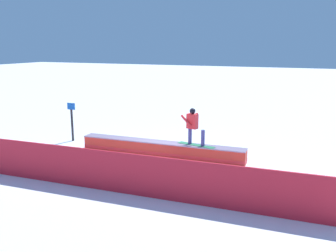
# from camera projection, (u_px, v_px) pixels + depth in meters

# --- Properties ---
(ground_plane) EXTENTS (120.00, 120.00, 0.00)m
(ground_plane) POSITION_uv_depth(u_px,v_px,m) (161.00, 155.00, 14.71)
(ground_plane) COLOR white
(grind_box) EXTENTS (6.79, 0.88, 0.56)m
(grind_box) POSITION_uv_depth(u_px,v_px,m) (161.00, 149.00, 14.65)
(grind_box) COLOR red
(grind_box) RESTS_ON ground_plane
(snowboarder) EXTENTS (1.56, 0.56, 1.42)m
(snowboarder) POSITION_uv_depth(u_px,v_px,m) (193.00, 125.00, 13.99)
(snowboarder) COLOR #308555
(snowboarder) RESTS_ON grind_box
(safety_fence) EXTENTS (13.50, 0.68, 1.26)m
(safety_fence) POSITION_uv_depth(u_px,v_px,m) (106.00, 171.00, 11.03)
(safety_fence) COLOR red
(safety_fence) RESTS_ON ground_plane
(trail_marker) EXTENTS (0.40, 0.10, 1.75)m
(trail_marker) POSITION_uv_depth(u_px,v_px,m) (72.00, 121.00, 16.73)
(trail_marker) COLOR #262628
(trail_marker) RESTS_ON ground_plane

